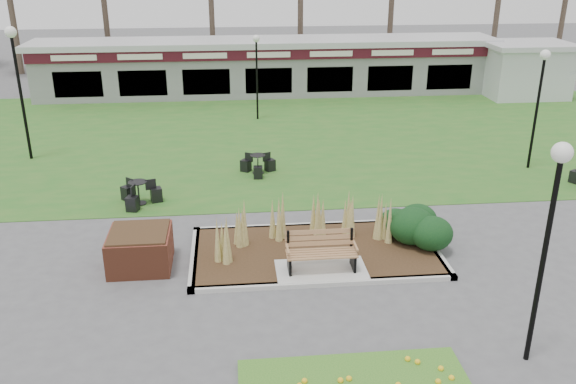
{
  "coord_description": "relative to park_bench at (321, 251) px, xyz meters",
  "views": [
    {
      "loc": [
        -2.08,
        -12.73,
        7.4
      ],
      "look_at": [
        -0.63,
        2.0,
        1.44
      ],
      "focal_mm": 38.0,
      "sensor_mm": 36.0,
      "label": 1
    }
  ],
  "objects": [
    {
      "name": "food_pavilion",
      "position": [
        0.0,
        19.71,
        0.89
      ],
      "size": [
        24.6,
        3.4,
        2.9
      ],
      "color": "gray",
      "rests_on": "ground"
    },
    {
      "name": "car_black",
      "position": [
        -10.02,
        26.75,
        0.21
      ],
      "size": [
        4.95,
        2.11,
        1.59
      ],
      "primitive_type": "imported",
      "rotation": [
        0.0,
        0.0,
        1.66
      ],
      "color": "black",
      "rests_on": "ground"
    },
    {
      "name": "lamp_post_mid_left",
      "position": [
        -9.56,
        9.58,
        2.95
      ],
      "size": [
        0.4,
        0.4,
        4.86
      ],
      "color": "black",
      "rests_on": "ground"
    },
    {
      "name": "brick_planter",
      "position": [
        -4.4,
        0.75,
        -0.11
      ],
      "size": [
        1.5,
        1.5,
        0.95
      ],
      "color": "brown",
      "rests_on": "ground"
    },
    {
      "name": "park_bench",
      "position": [
        0.0,
        0.0,
        0.0
      ],
      "size": [
        1.7,
        0.66,
        0.93
      ],
      "color": "#A6794B",
      "rests_on": "ground"
    },
    {
      "name": "ground",
      "position": [
        0.0,
        -0.25,
        -0.59
      ],
      "size": [
        100.0,
        100.0,
        0.0
      ],
      "primitive_type": "plane",
      "color": "#515154",
      "rests_on": "ground"
    },
    {
      "name": "bistro_set_a",
      "position": [
        -4.96,
        4.75,
        -0.33
      ],
      "size": [
        1.33,
        1.32,
        0.73
      ],
      "color": "black",
      "rests_on": "ground"
    },
    {
      "name": "service_hut",
      "position": [
        13.5,
        17.75,
        0.86
      ],
      "size": [
        4.4,
        3.4,
        2.83
      ],
      "color": "silver",
      "rests_on": "ground"
    },
    {
      "name": "lamp_post_far_right",
      "position": [
        8.56,
        6.77,
        2.48
      ],
      "size": [
        0.35,
        0.35,
        4.22
      ],
      "color": "black",
      "rests_on": "ground"
    },
    {
      "name": "lamp_post_near_left",
      "position": [
        3.46,
        -3.75,
        2.6
      ],
      "size": [
        0.36,
        0.36,
        4.38
      ],
      "color": "black",
      "rests_on": "ground"
    },
    {
      "name": "planting_bed",
      "position": [
        1.27,
        1.1,
        -0.22
      ],
      "size": [
        6.75,
        3.4,
        1.27
      ],
      "color": "#352515",
      "rests_on": "ground"
    },
    {
      "name": "lawn",
      "position": [
        0.0,
        11.75,
        -0.58
      ],
      "size": [
        34.0,
        16.0,
        0.02
      ],
      "primitive_type": "cube",
      "color": "#266620",
      "rests_on": "ground"
    },
    {
      "name": "bistro_set_b",
      "position": [
        -1.16,
        7.14,
        -0.34
      ],
      "size": [
        1.27,
        1.13,
        0.68
      ],
      "color": "black",
      "rests_on": "ground"
    },
    {
      "name": "lamp_post_mid_right",
      "position": [
        -0.79,
        14.45,
        2.2
      ],
      "size": [
        0.32,
        0.32,
        3.82
      ],
      "color": "black",
      "rests_on": "ground"
    }
  ]
}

